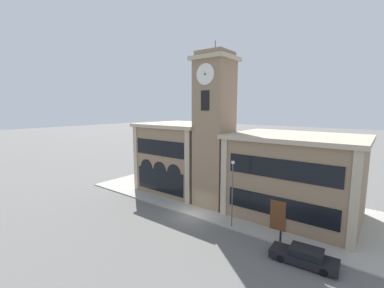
# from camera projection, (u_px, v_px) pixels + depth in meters

# --- Properties ---
(ground_plane) EXTENTS (300.00, 300.00, 0.00)m
(ground_plane) POSITION_uv_depth(u_px,v_px,m) (191.00, 217.00, 28.40)
(ground_plane) COLOR #605E5B
(sidewalk_kerb) EXTENTS (38.33, 14.27, 0.15)m
(sidewalk_kerb) POSITION_uv_depth(u_px,v_px,m) (224.00, 198.00, 33.99)
(sidewalk_kerb) COLOR #A39E93
(sidewalk_kerb) RESTS_ON ground_plane
(clock_tower) EXTENTS (4.55, 4.55, 19.56)m
(clock_tower) POSITION_uv_depth(u_px,v_px,m) (214.00, 131.00, 30.61)
(clock_tower) COLOR #897056
(clock_tower) RESTS_ON ground_plane
(town_hall_left_wing) EXTENTS (10.94, 10.43, 9.76)m
(town_hall_left_wing) POSITION_uv_depth(u_px,v_px,m) (183.00, 156.00, 37.93)
(town_hall_left_wing) COLOR #897056
(town_hall_left_wing) RESTS_ON ground_plane
(town_hall_right_wing) EXTENTS (13.64, 10.43, 9.09)m
(town_hall_right_wing) POSITION_uv_depth(u_px,v_px,m) (294.00, 175.00, 28.29)
(town_hall_right_wing) COLOR #897056
(town_hall_right_wing) RESTS_ON ground_plane
(parked_car_near) EXTENTS (5.00, 2.04, 1.32)m
(parked_car_near) POSITION_uv_depth(u_px,v_px,m) (305.00, 256.00, 19.72)
(parked_car_near) COLOR black
(parked_car_near) RESTS_ON ground_plane
(street_lamp) EXTENTS (0.36, 0.36, 6.72)m
(street_lamp) POSITION_uv_depth(u_px,v_px,m) (233.00, 185.00, 25.26)
(street_lamp) COLOR #4C4C51
(street_lamp) RESTS_ON sidewalk_kerb
(bollard) EXTENTS (0.18, 0.18, 1.06)m
(bollard) POSITION_uv_depth(u_px,v_px,m) (280.00, 236.00, 22.83)
(bollard) COLOR black
(bollard) RESTS_ON sidewalk_kerb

